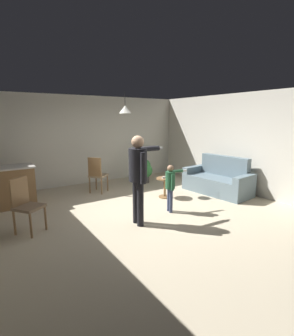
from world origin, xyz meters
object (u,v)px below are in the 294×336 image
(person_adult, at_px, (139,170))
(dining_chair_by_counter, at_px, (25,203))
(dining_chair_near_wall, at_px, (97,174))
(spare_remote_on_table, at_px, (164,177))
(potted_plant_corner, at_px, (145,170))
(kitchen_counter, at_px, (5,187))
(couch_floral, at_px, (218,181))
(side_table_by_couch, at_px, (165,185))
(person_child, at_px, (171,183))

(person_adult, distance_m, dining_chair_by_counter, 2.11)
(dining_chair_near_wall, relative_size, spare_remote_on_table, 7.69)
(person_adult, relative_size, potted_plant_corner, 2.31)
(kitchen_counter, relative_size, person_adult, 0.73)
(person_adult, distance_m, potted_plant_corner, 3.31)
(couch_floral, height_order, dining_chair_near_wall, same)
(side_table_by_couch, height_order, person_adult, person_adult)
(side_table_by_couch, distance_m, dining_chair_by_counter, 3.34)
(dining_chair_by_counter, bearing_deg, spare_remote_on_table, 146.96)
(kitchen_counter, xyz_separation_m, side_table_by_couch, (3.50, -1.41, -0.15))
(dining_chair_by_counter, bearing_deg, potted_plant_corner, 168.84)
(dining_chair_near_wall, xyz_separation_m, potted_plant_corner, (1.71, 0.25, -0.13))
(kitchen_counter, bearing_deg, person_adult, -50.40)
(person_child, xyz_separation_m, spare_remote_on_table, (0.49, 0.89, -0.11))
(dining_chair_near_wall, bearing_deg, person_child, -19.49)
(person_adult, distance_m, dining_chair_near_wall, 2.47)
(person_child, xyz_separation_m, potted_plant_corner, (0.94, 2.48, -0.24))
(kitchen_counter, height_order, spare_remote_on_table, kitchen_counter)
(kitchen_counter, relative_size, dining_chair_near_wall, 1.26)
(dining_chair_near_wall, distance_m, spare_remote_on_table, 1.84)
(dining_chair_by_counter, relative_size, spare_remote_on_table, 7.69)
(side_table_by_couch, relative_size, dining_chair_near_wall, 0.52)
(side_table_by_couch, height_order, person_child, person_child)
(person_adult, bearing_deg, person_child, 105.04)
(person_child, distance_m, dining_chair_by_counter, 2.87)
(person_child, bearing_deg, side_table_by_couch, 163.23)
(spare_remote_on_table, bearing_deg, dining_chair_by_counter, -175.62)
(person_child, xyz_separation_m, dining_chair_near_wall, (-0.77, 2.23, -0.11))
(dining_chair_near_wall, bearing_deg, person_adult, -42.17)
(side_table_by_couch, bearing_deg, dining_chair_by_counter, -175.63)
(kitchen_counter, bearing_deg, spare_remote_on_table, -22.15)
(spare_remote_on_table, bearing_deg, person_adult, -142.92)
(person_adult, height_order, spare_remote_on_table, person_adult)
(couch_floral, bearing_deg, side_table_by_couch, 66.66)
(couch_floral, distance_m, side_table_by_couch, 1.56)
(kitchen_counter, distance_m, side_table_by_couch, 3.78)
(person_adult, bearing_deg, dining_chair_by_counter, -109.69)
(person_adult, bearing_deg, spare_remote_on_table, 130.98)
(couch_floral, relative_size, spare_remote_on_table, 14.45)
(side_table_by_couch, xyz_separation_m, person_child, (-0.53, -0.89, 0.33))
(side_table_by_couch, xyz_separation_m, person_adult, (-1.45, -1.07, 0.74))
(couch_floral, height_order, person_adult, person_adult)
(person_child, height_order, potted_plant_corner, person_child)
(side_table_by_couch, distance_m, potted_plant_corner, 1.64)
(kitchen_counter, bearing_deg, couch_floral, -20.59)
(couch_floral, xyz_separation_m, person_child, (-2.02, -0.42, 0.32))
(kitchen_counter, height_order, potted_plant_corner, kitchen_counter)
(kitchen_counter, bearing_deg, potted_plant_corner, 2.61)
(kitchen_counter, bearing_deg, person_child, -37.69)
(couch_floral, bearing_deg, person_adult, 95.64)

